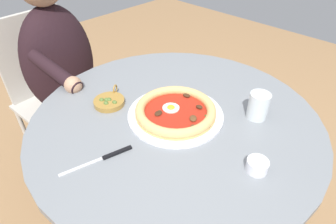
# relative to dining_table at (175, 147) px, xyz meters

# --- Properties ---
(dining_table) EXTENTS (0.99, 0.99, 0.76)m
(dining_table) POSITION_rel_dining_table_xyz_m (0.00, 0.00, 0.00)
(dining_table) COLOR gray
(dining_table) RESTS_ON ground
(pizza_on_plate) EXTENTS (0.33, 0.33, 0.04)m
(pizza_on_plate) POSITION_rel_dining_table_xyz_m (-0.00, -0.00, 0.17)
(pizza_on_plate) COLOR white
(pizza_on_plate) RESTS_ON dining_table
(water_glass) EXTENTS (0.07, 0.07, 0.09)m
(water_glass) POSITION_rel_dining_table_xyz_m (-0.20, -0.19, 0.19)
(water_glass) COLOR silver
(water_glass) RESTS_ON dining_table
(steak_knife) EXTENTS (0.07, 0.21, 0.01)m
(steak_knife) POSITION_rel_dining_table_xyz_m (0.01, 0.28, 0.15)
(steak_knife) COLOR silver
(steak_knife) RESTS_ON dining_table
(ramekin_capers) EXTENTS (0.06, 0.06, 0.04)m
(ramekin_capers) POSITION_rel_dining_table_xyz_m (-0.33, 0.02, 0.17)
(ramekin_capers) COLOR white
(ramekin_capers) RESTS_ON dining_table
(olive_pan) EXTENTS (0.11, 0.13, 0.04)m
(olive_pan) POSITION_rel_dining_table_xyz_m (0.22, 0.12, 0.16)
(olive_pan) COLOR olive
(olive_pan) RESTS_ON dining_table
(diner_person) EXTENTS (0.51, 0.37, 1.18)m
(diner_person) POSITION_rel_dining_table_xyz_m (0.72, 0.06, -0.08)
(diner_person) COLOR #282833
(diner_person) RESTS_ON ground
(cafe_chair_diner) EXTENTS (0.46, 0.46, 0.90)m
(cafe_chair_diner) POSITION_rel_dining_table_xyz_m (0.87, 0.07, -0.07)
(cafe_chair_diner) COLOR beige
(cafe_chair_diner) RESTS_ON ground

